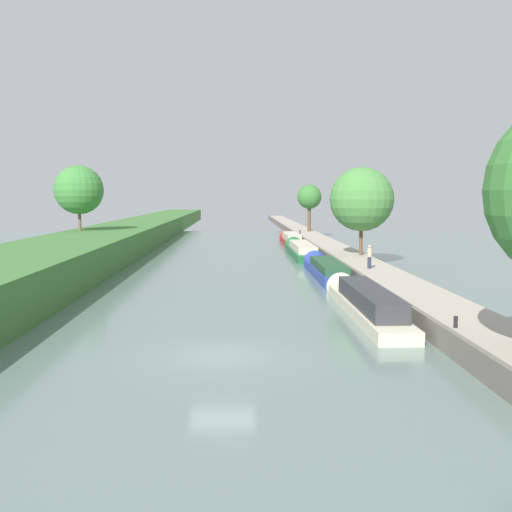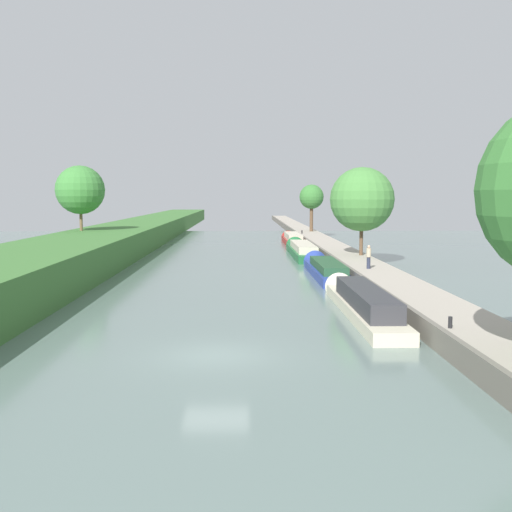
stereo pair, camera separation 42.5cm
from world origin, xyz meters
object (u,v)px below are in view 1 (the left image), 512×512
(narrowboat_blue, at_px, (325,269))
(mooring_bollard_near, at_px, (456,322))
(person_walking, at_px, (369,256))
(mooring_bollard_far, at_px, (300,232))
(narrowboat_green, at_px, (301,250))
(narrowboat_cream, at_px, (364,301))
(narrowboat_red, at_px, (291,239))

(narrowboat_blue, relative_size, mooring_bollard_near, 28.96)
(person_walking, distance_m, mooring_bollard_far, 38.86)
(person_walking, relative_size, mooring_bollard_near, 3.69)
(narrowboat_green, relative_size, mooring_bollard_far, 34.67)
(mooring_bollard_near, xyz_separation_m, mooring_bollard_far, (0.00, 57.64, 0.00))
(narrowboat_cream, bearing_deg, person_walking, 76.25)
(narrowboat_blue, height_order, mooring_bollard_far, mooring_bollard_far)
(narrowboat_green, relative_size, mooring_bollard_near, 34.67)
(narrowboat_blue, distance_m, mooring_bollard_far, 35.37)
(mooring_bollard_far, bearing_deg, person_walking, -88.82)
(narrowboat_blue, relative_size, person_walking, 7.85)
(narrowboat_green, height_order, mooring_bollard_near, mooring_bollard_near)
(narrowboat_blue, relative_size, mooring_bollard_far, 28.96)
(narrowboat_red, bearing_deg, mooring_bollard_far, 72.98)
(narrowboat_green, bearing_deg, narrowboat_cream, -89.78)
(narrowboat_green, height_order, mooring_bollard_far, mooring_bollard_far)
(narrowboat_cream, relative_size, person_walking, 8.52)
(narrowboat_green, bearing_deg, narrowboat_blue, -88.96)
(mooring_bollard_far, bearing_deg, narrowboat_blue, -92.85)
(narrowboat_cream, height_order, mooring_bollard_far, narrowboat_cream)
(narrowboat_blue, xyz_separation_m, mooring_bollard_near, (1.76, -22.32, 0.66))
(mooring_bollard_far, bearing_deg, mooring_bollard_near, -90.00)
(person_walking, bearing_deg, narrowboat_blue, 125.92)
(narrowboat_green, bearing_deg, narrowboat_red, 89.06)
(narrowboat_cream, xyz_separation_m, narrowboat_green, (-0.12, 29.83, -0.04))
(narrowboat_cream, relative_size, mooring_bollard_far, 31.41)
(narrowboat_cream, xyz_separation_m, narrowboat_blue, (0.16, 14.64, -0.10))
(mooring_bollard_near, height_order, mooring_bollard_far, same)
(narrowboat_green, relative_size, person_walking, 9.40)
(narrowboat_cream, xyz_separation_m, mooring_bollard_far, (1.92, 49.96, 0.56))
(narrowboat_green, xyz_separation_m, mooring_bollard_far, (2.03, 20.13, 0.60))
(narrowboat_green, relative_size, narrowboat_red, 1.16)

